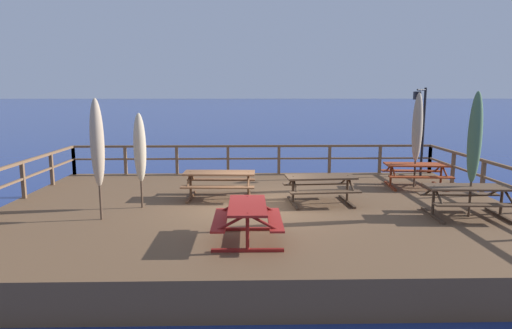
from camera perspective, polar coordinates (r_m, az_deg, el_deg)
ground_plane at (r=12.17m, az=0.08°, el=-8.87°), size 600.00×600.00×0.00m
wooden_deck at (r=12.05m, az=0.08°, el=-7.10°), size 13.67×9.68×0.78m
railing_waterside_far at (r=16.41m, az=-0.33°, el=1.37°), size 13.47×0.10×1.09m
railing_side_left at (r=13.40m, az=-29.85°, el=-1.68°), size 0.10×9.48×1.09m
railing_side_right at (r=13.69m, az=29.32°, el=-1.43°), size 0.10×9.48×1.09m
picnic_table_back_left at (r=12.67m, az=-4.78°, el=-1.89°), size 2.09×1.48×0.78m
picnic_table_back_right at (r=11.91m, az=25.81°, el=-3.51°), size 2.08×1.50×0.78m
picnic_table_mid_centre at (r=14.99m, az=20.08°, el=-0.70°), size 2.06×1.56×0.78m
picnic_table_front_right at (r=12.16m, az=8.38°, el=-2.45°), size 1.98×1.53×0.78m
picnic_table_front_left at (r=9.03m, az=-1.12°, el=-6.50°), size 1.41×1.70×0.78m
patio_umbrella_tall_mid_left at (r=11.79m, az=-14.86°, el=2.08°), size 0.32×0.32×2.51m
patio_umbrella_short_mid at (r=11.73m, az=26.55°, el=3.09°), size 0.32×0.32×3.06m
patio_umbrella_tall_back_left at (r=14.82m, az=20.22°, el=4.51°), size 0.32×0.32×3.03m
patio_umbrella_tall_mid_right at (r=10.92m, az=-19.93°, el=2.59°), size 0.32×0.32×2.90m
lamp_post_hooked at (r=16.82m, az=20.65°, el=5.63°), size 0.58×0.49×3.20m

